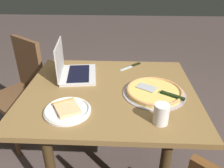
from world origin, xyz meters
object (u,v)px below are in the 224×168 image
at_px(pizza_plate, 67,110).
at_px(chair_far, 23,86).
at_px(laptop, 73,69).
at_px(table_knife, 132,66).
at_px(dining_table, 110,104).
at_px(pizza_tray, 154,91).
at_px(drink_cup, 161,114).

height_order(pizza_plate, chair_far, chair_far).
height_order(laptop, table_knife, laptop).
relative_size(table_knife, chair_far, 0.18).
height_order(dining_table, pizza_tray, pizza_tray).
bearing_deg(pizza_tray, chair_far, -23.88).
height_order(table_knife, drink_cup, drink_cup).
bearing_deg(dining_table, table_knife, -113.29).
xyz_separation_m(pizza_plate, chair_far, (0.58, -0.69, -0.25)).
height_order(dining_table, drink_cup, drink_cup).
bearing_deg(drink_cup, pizza_tray, -90.53).
bearing_deg(drink_cup, dining_table, -49.27).
bearing_deg(pizza_plate, pizza_tray, -156.51).
relative_size(pizza_plate, table_knife, 1.52).
bearing_deg(laptop, pizza_plate, 97.48).
xyz_separation_m(dining_table, pizza_plate, (0.21, 0.25, 0.12)).
height_order(drink_cup, chair_far, chair_far).
bearing_deg(pizza_plate, dining_table, -130.42).
distance_m(dining_table, drink_cup, 0.45).
relative_size(laptop, chair_far, 0.37).
bearing_deg(chair_far, pizza_tray, 156.12).
relative_size(dining_table, laptop, 3.11).
bearing_deg(pizza_plate, chair_far, -50.00).
bearing_deg(pizza_plate, table_knife, -121.02).
distance_m(table_knife, chair_far, 0.98).
bearing_deg(laptop, table_knife, -156.40).
bearing_deg(pizza_plate, drink_cup, 171.92).
bearing_deg(chair_far, drink_cup, 144.64).
height_order(table_knife, chair_far, chair_far).
xyz_separation_m(laptop, drink_cup, (-0.55, 0.50, 0.00)).
distance_m(pizza_plate, drink_cup, 0.50).
bearing_deg(laptop, dining_table, 146.29).
bearing_deg(chair_far, table_knife, 175.87).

